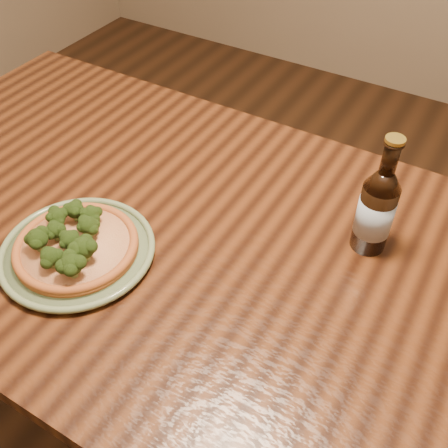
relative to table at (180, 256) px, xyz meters
The scene contains 5 objects.
ground 0.66m from the table, 90.00° to the right, with size 4.50×4.50×0.00m, color #382111.
table is the anchor object (origin of this frame).
plate 0.23m from the table, 126.03° to the right, with size 0.30×0.30×0.02m.
pizza 0.24m from the table, 125.90° to the right, with size 0.24×0.24×0.07m.
beer_bottle 0.43m from the table, 22.60° to the left, with size 0.07×0.07×0.26m.
Camera 1 is at (0.48, -0.52, 1.51)m, focal length 42.00 mm.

